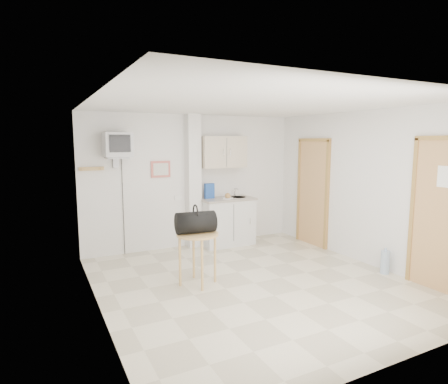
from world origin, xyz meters
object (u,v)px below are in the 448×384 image
crt_television (117,146)px  duffel_bag (196,222)px  water_bottle (385,262)px  round_table (198,241)px

crt_television → duffel_bag: size_ratio=3.76×
water_bottle → duffel_bag: bearing=161.0°
duffel_bag → water_bottle: (2.73, -0.94, -0.71)m
duffel_bag → crt_television: bearing=118.9°
round_table → water_bottle: (2.71, -0.91, -0.45)m
water_bottle → round_table: bearing=161.5°
duffel_bag → water_bottle: bearing=-13.1°
round_table → duffel_bag: (-0.01, 0.03, 0.26)m
crt_television → duffel_bag: 2.08m
round_table → duffel_bag: bearing=112.6°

